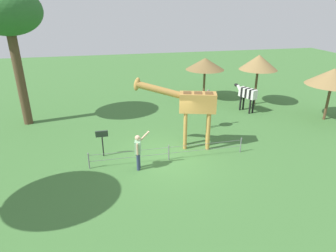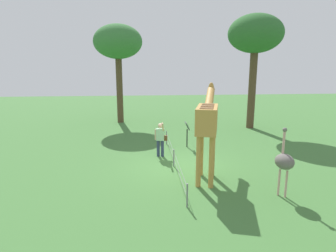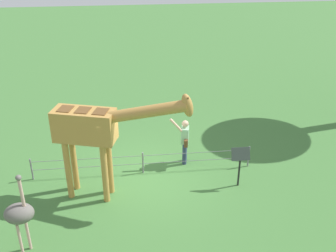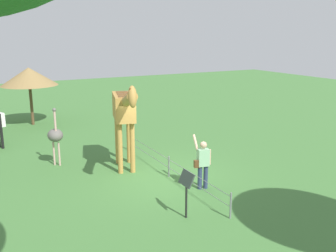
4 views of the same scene
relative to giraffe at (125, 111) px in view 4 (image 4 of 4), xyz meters
name	(u,v)px [view 4 (image 4 of 4)]	position (x,y,z in m)	size (l,w,h in m)	color
ground_plane	(163,178)	(1.28, 0.83, -2.22)	(60.00, 60.00, 0.00)	#427538
giraffe	(125,111)	(0.00, 0.00, 0.00)	(3.87, 1.55, 3.48)	#BC8942
visitor	(203,162)	(2.70, 1.54, -1.32)	(0.69, 0.59, 1.71)	navy
ostrich	(55,135)	(-1.78, -2.10, -1.04)	(0.70, 0.56, 2.25)	#CC9E93
shade_hut_aside	(29,77)	(-9.12, -1.80, 0.42)	(2.99, 2.99, 3.13)	brown
info_sign	(186,185)	(4.17, 0.06, -1.27)	(0.56, 0.21, 1.32)	black
wire_fence	(169,166)	(1.28, 1.08, -1.81)	(7.05, 0.05, 0.75)	slate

